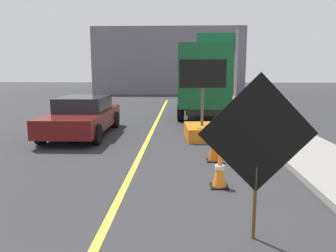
{
  "coord_description": "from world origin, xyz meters",
  "views": [
    {
      "loc": [
        1.15,
        -1.38,
        2.36
      ],
      "look_at": [
        0.87,
        5.28,
        1.21
      ],
      "focal_mm": 34.95,
      "sensor_mm": 36.0,
      "label": 1
    }
  ],
  "objects": [
    {
      "name": "traffic_cone_mid_lane",
      "position": [
        2.0,
        6.93,
        0.38
      ],
      "size": [
        0.36,
        0.36,
        0.77
      ],
      "color": "black",
      "rests_on": "ground"
    },
    {
      "name": "highway_guide_sign",
      "position": [
        4.05,
        21.43,
        3.42
      ],
      "size": [
        2.79,
        0.18,
        5.0
      ],
      "color": "gray",
      "rests_on": "ground"
    },
    {
      "name": "box_truck",
      "position": [
        2.31,
        15.45,
        1.86
      ],
      "size": [
        2.77,
        7.05,
        3.47
      ],
      "color": "black",
      "rests_on": "ground"
    },
    {
      "name": "traffic_cone_near_sign",
      "position": [
        1.93,
        5.01,
        0.36
      ],
      "size": [
        0.36,
        0.36,
        0.73
      ],
      "color": "black",
      "rests_on": "ground"
    },
    {
      "name": "lane_center_stripe",
      "position": [
        0.0,
        6.0,
        0.0
      ],
      "size": [
        0.14,
        36.0,
        0.01
      ],
      "primitive_type": "cube",
      "color": "yellow",
      "rests_on": "ground"
    },
    {
      "name": "roadwork_sign",
      "position": [
        2.18,
        2.97,
        1.47
      ],
      "size": [
        1.63,
        0.17,
        2.33
      ],
      "color": "#593819",
      "rests_on": "ground"
    },
    {
      "name": "arrow_board_trailer",
      "position": [
        1.86,
        9.83,
        0.48
      ],
      "size": [
        1.6,
        1.88,
        2.7
      ],
      "color": "orange",
      "rests_on": "ground"
    },
    {
      "name": "far_building_block",
      "position": [
        -0.18,
        33.22,
        3.18
      ],
      "size": [
        14.58,
        6.7,
        6.37
      ],
      "primitive_type": "cube",
      "color": "slate",
      "rests_on": "ground"
    },
    {
      "name": "pickup_car",
      "position": [
        -2.45,
        10.27,
        0.7
      ],
      "size": [
        2.06,
        4.71,
        1.38
      ],
      "color": "#591414",
      "rests_on": "ground"
    }
  ]
}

